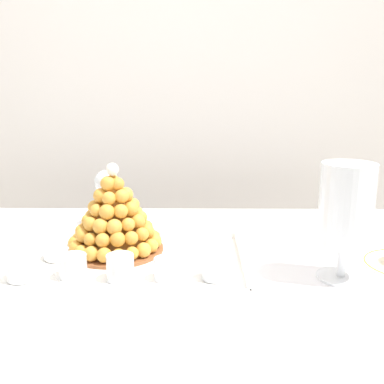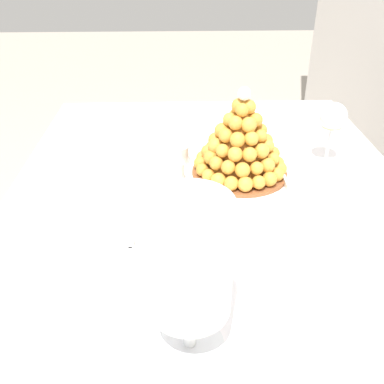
% 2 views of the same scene
% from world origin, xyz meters
% --- Properties ---
extents(backdrop_wall, '(4.80, 0.10, 2.50)m').
position_xyz_m(backdrop_wall, '(0.00, 0.96, 1.25)').
color(backdrop_wall, silver).
rests_on(backdrop_wall, ground_plane).
extents(buffet_table, '(1.46, 1.02, 0.75)m').
position_xyz_m(buffet_table, '(0.00, 0.00, 0.66)').
color(buffet_table, brown).
rests_on(buffet_table, ground_plane).
extents(serving_tray, '(0.58, 0.37, 0.02)m').
position_xyz_m(serving_tray, '(-0.11, 0.00, 0.75)').
color(serving_tray, white).
rests_on(serving_tray, buffet_table).
extents(croquembouche, '(0.25, 0.25, 0.23)m').
position_xyz_m(croquembouche, '(-0.14, 0.08, 0.84)').
color(croquembouche, brown).
rests_on(croquembouche, serving_tray).
extents(dessert_cup_left, '(0.06, 0.06, 0.05)m').
position_xyz_m(dessert_cup_left, '(-0.32, -0.10, 0.78)').
color(dessert_cup_left, silver).
rests_on(dessert_cup_left, serving_tray).
extents(dessert_cup_mid_left, '(0.06, 0.06, 0.05)m').
position_xyz_m(dessert_cup_mid_left, '(-0.21, -0.08, 0.78)').
color(dessert_cup_mid_left, silver).
rests_on(dessert_cup_mid_left, serving_tray).
extents(dessert_cup_centre, '(0.06, 0.06, 0.06)m').
position_xyz_m(dessert_cup_centre, '(-0.10, -0.10, 0.78)').
color(dessert_cup_centre, silver).
rests_on(dessert_cup_centre, serving_tray).
extents(dessert_cup_mid_right, '(0.06, 0.06, 0.05)m').
position_xyz_m(dessert_cup_mid_right, '(-0.00, -0.09, 0.78)').
color(dessert_cup_mid_right, silver).
rests_on(dessert_cup_mid_right, serving_tray).
extents(dessert_cup_right, '(0.06, 0.06, 0.05)m').
position_xyz_m(dessert_cup_right, '(0.11, -0.09, 0.77)').
color(dessert_cup_right, silver).
rests_on(dessert_cup_right, serving_tray).
extents(creme_brulee_ramekin, '(0.10, 0.10, 0.02)m').
position_xyz_m(creme_brulee_ramekin, '(-0.27, 0.04, 0.77)').
color(creme_brulee_ramekin, white).
rests_on(creme_brulee_ramekin, serving_tray).
extents(macaron_goblet, '(0.12, 0.12, 0.27)m').
position_xyz_m(macaron_goblet, '(0.39, -0.07, 0.91)').
color(macaron_goblet, white).
rests_on(macaron_goblet, buffet_table).
extents(wine_glass, '(0.07, 0.07, 0.17)m').
position_xyz_m(wine_glass, '(-0.21, 0.33, 0.87)').
color(wine_glass, silver).
rests_on(wine_glass, buffet_table).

